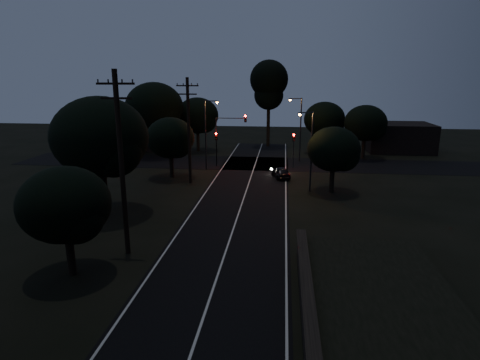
{
  "coord_description": "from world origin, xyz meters",
  "views": [
    {
      "loc": [
        3.38,
        -7.0,
        10.61
      ],
      "look_at": [
        0.0,
        24.0,
        2.5
      ],
      "focal_mm": 30.0,
      "sensor_mm": 36.0,
      "label": 1
    }
  ],
  "objects_px": {
    "tall_pine": "(269,85)",
    "signal_right": "(294,144)",
    "utility_pole_far": "(189,129)",
    "streetlight_b": "(299,125)",
    "utility_pole_mid": "(121,162)",
    "streetlight_a": "(207,130)",
    "signal_left": "(216,143)",
    "car": "(281,172)",
    "streetlight_c": "(310,146)",
    "signal_mast": "(230,131)"
  },
  "relations": [
    {
      "from": "tall_pine",
      "to": "signal_right",
      "type": "xyz_separation_m",
      "value": [
        3.6,
        -15.01,
        -6.53
      ]
    },
    {
      "from": "utility_pole_far",
      "to": "streetlight_b",
      "type": "height_order",
      "value": "utility_pole_far"
    },
    {
      "from": "utility_pole_mid",
      "to": "tall_pine",
      "type": "xyz_separation_m",
      "value": [
        7.0,
        40.0,
        3.63
      ]
    },
    {
      "from": "tall_pine",
      "to": "utility_pole_mid",
      "type": "bearing_deg",
      "value": -99.93
    },
    {
      "from": "utility_pole_mid",
      "to": "signal_right",
      "type": "xyz_separation_m",
      "value": [
        10.6,
        24.99,
        -2.9
      ]
    },
    {
      "from": "streetlight_a",
      "to": "tall_pine",
      "type": "bearing_deg",
      "value": 69.64
    },
    {
      "from": "signal_left",
      "to": "utility_pole_far",
      "type": "bearing_deg",
      "value": -99.94
    },
    {
      "from": "utility_pole_far",
      "to": "tall_pine",
      "type": "bearing_deg",
      "value": 73.07
    },
    {
      "from": "utility_pole_mid",
      "to": "streetlight_a",
      "type": "distance_m",
      "value": 23.04
    },
    {
      "from": "utility_pole_mid",
      "to": "signal_right",
      "type": "relative_size",
      "value": 2.68
    },
    {
      "from": "utility_pole_far",
      "to": "signal_left",
      "type": "relative_size",
      "value": 2.56
    },
    {
      "from": "utility_pole_mid",
      "to": "car",
      "type": "distance_m",
      "value": 22.61
    },
    {
      "from": "utility_pole_mid",
      "to": "streetlight_b",
      "type": "bearing_deg",
      "value": 68.7
    },
    {
      "from": "utility_pole_mid",
      "to": "utility_pole_far",
      "type": "bearing_deg",
      "value": 90.0
    },
    {
      "from": "tall_pine",
      "to": "signal_right",
      "type": "relative_size",
      "value": 3.17
    },
    {
      "from": "signal_right",
      "to": "streetlight_b",
      "type": "xyz_separation_m",
      "value": [
        0.71,
        4.01,
        1.8
      ]
    },
    {
      "from": "utility_pole_mid",
      "to": "utility_pole_far",
      "type": "distance_m",
      "value": 17.0
    },
    {
      "from": "utility_pole_far",
      "to": "signal_right",
      "type": "height_order",
      "value": "utility_pole_far"
    },
    {
      "from": "tall_pine",
      "to": "signal_left",
      "type": "height_order",
      "value": "tall_pine"
    },
    {
      "from": "utility_pole_mid",
      "to": "signal_left",
      "type": "bearing_deg",
      "value": 86.79
    },
    {
      "from": "streetlight_c",
      "to": "signal_left",
      "type": "bearing_deg",
      "value": 136.24
    },
    {
      "from": "streetlight_b",
      "to": "car",
      "type": "height_order",
      "value": "streetlight_b"
    },
    {
      "from": "streetlight_a",
      "to": "streetlight_c",
      "type": "distance_m",
      "value": 13.72
    },
    {
      "from": "streetlight_b",
      "to": "streetlight_c",
      "type": "relative_size",
      "value": 1.07
    },
    {
      "from": "signal_mast",
      "to": "utility_pole_mid",
      "type": "bearing_deg",
      "value": -97.04
    },
    {
      "from": "utility_pole_far",
      "to": "utility_pole_mid",
      "type": "bearing_deg",
      "value": -90.0
    },
    {
      "from": "signal_mast",
      "to": "tall_pine",
      "type": "bearing_deg",
      "value": 75.38
    },
    {
      "from": "tall_pine",
      "to": "signal_right",
      "type": "distance_m",
      "value": 16.76
    },
    {
      "from": "tall_pine",
      "to": "signal_left",
      "type": "distance_m",
      "value": 17.3
    },
    {
      "from": "utility_pole_mid",
      "to": "streetlight_c",
      "type": "xyz_separation_m",
      "value": [
        11.83,
        15.0,
        -1.39
      ]
    },
    {
      "from": "signal_right",
      "to": "signal_left",
      "type": "bearing_deg",
      "value": 180.0
    },
    {
      "from": "utility_pole_mid",
      "to": "streetlight_c",
      "type": "distance_m",
      "value": 19.15
    },
    {
      "from": "streetlight_b",
      "to": "car",
      "type": "relative_size",
      "value": 2.26
    },
    {
      "from": "streetlight_a",
      "to": "utility_pole_far",
      "type": "bearing_deg",
      "value": -96.59
    },
    {
      "from": "signal_mast",
      "to": "utility_pole_far",
      "type": "bearing_deg",
      "value": -111.11
    },
    {
      "from": "tall_pine",
      "to": "signal_left",
      "type": "bearing_deg",
      "value": -110.46
    },
    {
      "from": "signal_mast",
      "to": "streetlight_a",
      "type": "height_order",
      "value": "streetlight_a"
    },
    {
      "from": "utility_pole_mid",
      "to": "signal_left",
      "type": "distance_m",
      "value": 25.19
    },
    {
      "from": "signal_right",
      "to": "signal_mast",
      "type": "xyz_separation_m",
      "value": [
        -7.51,
        0.0,
        1.5
      ]
    },
    {
      "from": "utility_pole_far",
      "to": "signal_right",
      "type": "distance_m",
      "value": 13.53
    },
    {
      "from": "utility_pole_mid",
      "to": "signal_left",
      "type": "height_order",
      "value": "utility_pole_mid"
    },
    {
      "from": "tall_pine",
      "to": "utility_pole_far",
      "type": "bearing_deg",
      "value": -106.93
    },
    {
      "from": "signal_left",
      "to": "car",
      "type": "height_order",
      "value": "signal_left"
    },
    {
      "from": "signal_mast",
      "to": "signal_right",
      "type": "bearing_deg",
      "value": -0.03
    },
    {
      "from": "utility_pole_far",
      "to": "signal_mast",
      "type": "height_order",
      "value": "utility_pole_far"
    },
    {
      "from": "tall_pine",
      "to": "car",
      "type": "xyz_separation_m",
      "value": [
        2.2,
        -20.0,
        -8.76
      ]
    },
    {
      "from": "utility_pole_far",
      "to": "streetlight_b",
      "type": "xyz_separation_m",
      "value": [
        11.31,
        12.0,
        -0.85
      ]
    },
    {
      "from": "utility_pole_mid",
      "to": "utility_pole_far",
      "type": "xyz_separation_m",
      "value": [
        0.0,
        17.0,
        -0.25
      ]
    },
    {
      "from": "streetlight_a",
      "to": "streetlight_b",
      "type": "bearing_deg",
      "value": 29.48
    },
    {
      "from": "signal_right",
      "to": "tall_pine",
      "type": "bearing_deg",
      "value": 103.49
    }
  ]
}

